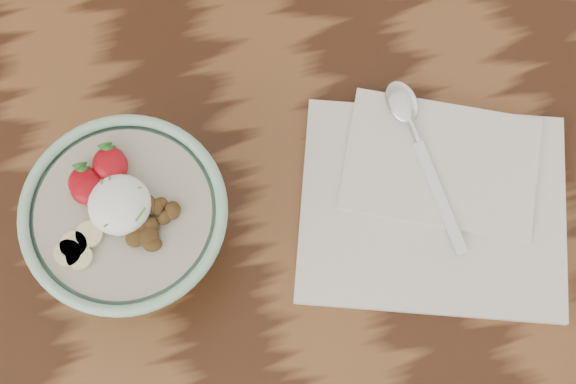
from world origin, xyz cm
name	(u,v)px	position (x,y,z in cm)	size (l,w,h in cm)	color
table	(216,275)	(0.00, 0.00, 65.70)	(160.00, 90.00, 75.00)	#32190C
breakfast_bowl	(130,223)	(-6.05, 3.34, 81.39)	(18.70, 18.70, 12.70)	#90C1A5
napkin	(434,199)	(23.57, -0.15, 75.69)	(32.22, 29.07, 1.64)	silver
spoon	(411,125)	(23.30, 7.64, 77.06)	(3.57, 19.45, 1.01)	silver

